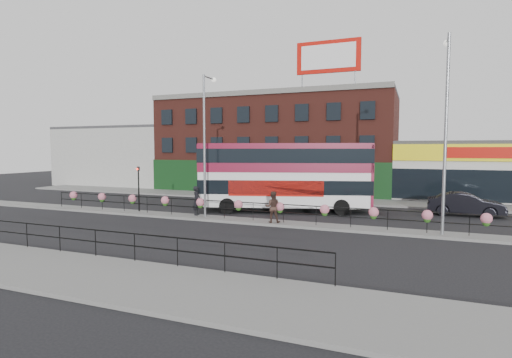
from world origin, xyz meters
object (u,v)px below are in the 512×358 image
at_px(double_decker_bus, 285,170).
at_px(pedestrian_b, 273,207).
at_px(lamp_column_east, 446,117).
at_px(pedestrian_a, 197,201).
at_px(car, 466,204).
at_px(lamp_column_west, 206,133).

relative_size(double_decker_bus, pedestrian_b, 6.65).
relative_size(pedestrian_b, lamp_column_east, 0.18).
bearing_deg(double_decker_bus, pedestrian_a, -136.28).
relative_size(pedestrian_a, pedestrian_b, 1.03).
distance_m(car, lamp_column_east, 9.67).
relative_size(pedestrian_b, lamp_column_west, 0.21).
height_order(car, pedestrian_b, pedestrian_b).
distance_m(pedestrian_a, lamp_column_east, 15.89).
bearing_deg(lamp_column_east, pedestrian_b, -177.73).
height_order(pedestrian_a, pedestrian_b, pedestrian_a).
height_order(pedestrian_b, lamp_column_west, lamp_column_west).
bearing_deg(pedestrian_a, pedestrian_b, -105.82).
distance_m(double_decker_bus, lamp_column_west, 6.69).
bearing_deg(car, pedestrian_b, 127.08).
xyz_separation_m(double_decker_bus, lamp_column_west, (-3.84, -4.85, 2.54)).
bearing_deg(pedestrian_b, car, -157.92).
height_order(double_decker_bus, lamp_column_west, lamp_column_west).
bearing_deg(car, lamp_column_west, 117.01).
bearing_deg(lamp_column_west, pedestrian_b, -4.92).
relative_size(double_decker_bus, pedestrian_a, 6.48).
relative_size(car, pedestrian_a, 2.50).
bearing_deg(lamp_column_east, lamp_column_west, 179.85).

